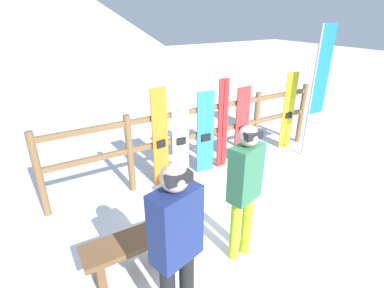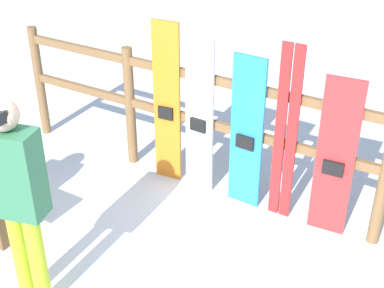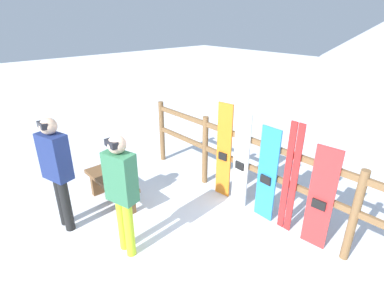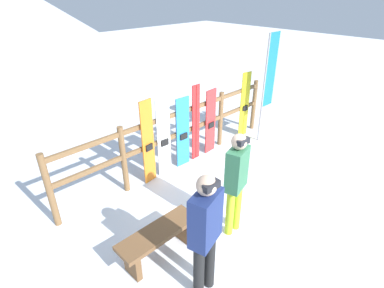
{
  "view_description": "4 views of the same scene",
  "coord_description": "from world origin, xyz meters",
  "px_view_note": "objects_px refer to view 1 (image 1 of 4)",
  "views": [
    {
      "loc": [
        -2.5,
        -2.21,
        2.61
      ],
      "look_at": [
        -0.64,
        0.93,
        0.97
      ],
      "focal_mm": 28.0,
      "sensor_mm": 36.0,
      "label": 1
    },
    {
      "loc": [
        1.79,
        -2.05,
        2.9
      ],
      "look_at": [
        -0.13,
        1.1,
        0.83
      ],
      "focal_mm": 50.0,
      "sensor_mm": 36.0,
      "label": 2
    },
    {
      "loc": [
        2.1,
        -1.59,
        2.81
      ],
      "look_at": [
        -0.8,
        1.03,
        1.1
      ],
      "focal_mm": 28.0,
      "sensor_mm": 36.0,
      "label": 3
    },
    {
      "loc": [
        -3.44,
        -2.19,
        3.27
      ],
      "look_at": [
        -0.22,
        1.13,
        0.78
      ],
      "focal_mm": 28.0,
      "sensor_mm": 36.0,
      "label": 4
    }
  ],
  "objects_px": {
    "person_plaid_green": "(245,185)",
    "snowboard_red": "(242,126)",
    "snowboard_orange": "(160,139)",
    "snowboard_blue": "(205,133)",
    "person_navy": "(176,241)",
    "ski_pair_red": "(223,125)",
    "rental_flag": "(319,79)",
    "snowboard_yellow": "(288,112)",
    "bench": "(138,246)",
    "snowboard_white": "(180,136)"
  },
  "relations": [
    {
      "from": "snowboard_red",
      "to": "rental_flag",
      "type": "distance_m",
      "value": 1.6
    },
    {
      "from": "person_navy",
      "to": "ski_pair_red",
      "type": "height_order",
      "value": "person_navy"
    },
    {
      "from": "snowboard_red",
      "to": "ski_pair_red",
      "type": "bearing_deg",
      "value": 179.54
    },
    {
      "from": "snowboard_orange",
      "to": "snowboard_white",
      "type": "bearing_deg",
      "value": -0.01
    },
    {
      "from": "person_navy",
      "to": "snowboard_blue",
      "type": "distance_m",
      "value": 2.87
    },
    {
      "from": "snowboard_blue",
      "to": "snowboard_orange",
      "type": "bearing_deg",
      "value": 179.99
    },
    {
      "from": "bench",
      "to": "snowboard_red",
      "type": "height_order",
      "value": "snowboard_red"
    },
    {
      "from": "ski_pair_red",
      "to": "bench",
      "type": "bearing_deg",
      "value": -145.25
    },
    {
      "from": "snowboard_white",
      "to": "snowboard_yellow",
      "type": "relative_size",
      "value": 0.98
    },
    {
      "from": "snowboard_white",
      "to": "ski_pair_red",
      "type": "height_order",
      "value": "ski_pair_red"
    },
    {
      "from": "ski_pair_red",
      "to": "snowboard_yellow",
      "type": "bearing_deg",
      "value": -0.12
    },
    {
      "from": "bench",
      "to": "rental_flag",
      "type": "height_order",
      "value": "rental_flag"
    },
    {
      "from": "person_navy",
      "to": "ski_pair_red",
      "type": "bearing_deg",
      "value": 47.17
    },
    {
      "from": "person_navy",
      "to": "bench",
      "type": "bearing_deg",
      "value": 95.48
    },
    {
      "from": "snowboard_white",
      "to": "rental_flag",
      "type": "xyz_separation_m",
      "value": [
        2.59,
        -0.44,
        0.71
      ]
    },
    {
      "from": "person_navy",
      "to": "rental_flag",
      "type": "distance_m",
      "value": 4.3
    },
    {
      "from": "snowboard_orange",
      "to": "rental_flag",
      "type": "bearing_deg",
      "value": -8.55
    },
    {
      "from": "snowboard_orange",
      "to": "snowboard_white",
      "type": "height_order",
      "value": "snowboard_orange"
    },
    {
      "from": "snowboard_white",
      "to": "person_navy",
      "type": "bearing_deg",
      "value": -119.3
    },
    {
      "from": "snowboard_blue",
      "to": "snowboard_red",
      "type": "relative_size",
      "value": 1.02
    },
    {
      "from": "bench",
      "to": "snowboard_orange",
      "type": "xyz_separation_m",
      "value": [
        0.99,
        1.51,
        0.47
      ]
    },
    {
      "from": "bench",
      "to": "snowboard_orange",
      "type": "height_order",
      "value": "snowboard_orange"
    },
    {
      "from": "person_plaid_green",
      "to": "snowboard_blue",
      "type": "relative_size",
      "value": 1.12
    },
    {
      "from": "person_plaid_green",
      "to": "snowboard_blue",
      "type": "xyz_separation_m",
      "value": [
        0.74,
        1.88,
        -0.24
      ]
    },
    {
      "from": "snowboard_orange",
      "to": "bench",
      "type": "bearing_deg",
      "value": -123.34
    },
    {
      "from": "person_navy",
      "to": "snowboard_blue",
      "type": "xyz_separation_m",
      "value": [
        1.75,
        2.26,
        -0.25
      ]
    },
    {
      "from": "snowboard_blue",
      "to": "snowboard_white",
      "type": "bearing_deg",
      "value": 179.99
    },
    {
      "from": "snowboard_white",
      "to": "person_plaid_green",
      "type": "bearing_deg",
      "value": -97.91
    },
    {
      "from": "person_navy",
      "to": "rental_flag",
      "type": "relative_size",
      "value": 0.68
    },
    {
      "from": "ski_pair_red",
      "to": "snowboard_white",
      "type": "bearing_deg",
      "value": -179.77
    },
    {
      "from": "rental_flag",
      "to": "snowboard_blue",
      "type": "bearing_deg",
      "value": 168.19
    },
    {
      "from": "person_plaid_green",
      "to": "snowboard_blue",
      "type": "height_order",
      "value": "person_plaid_green"
    },
    {
      "from": "snowboard_blue",
      "to": "rental_flag",
      "type": "height_order",
      "value": "rental_flag"
    },
    {
      "from": "bench",
      "to": "person_plaid_green",
      "type": "xyz_separation_m",
      "value": [
        1.08,
        -0.38,
        0.62
      ]
    },
    {
      "from": "snowboard_blue",
      "to": "snowboard_yellow",
      "type": "bearing_deg",
      "value": 0.0
    },
    {
      "from": "person_plaid_green",
      "to": "snowboard_red",
      "type": "height_order",
      "value": "person_plaid_green"
    },
    {
      "from": "rental_flag",
      "to": "ski_pair_red",
      "type": "bearing_deg",
      "value": 165.79
    },
    {
      "from": "person_plaid_green",
      "to": "rental_flag",
      "type": "height_order",
      "value": "rental_flag"
    },
    {
      "from": "person_navy",
      "to": "snowboard_orange",
      "type": "distance_m",
      "value": 2.45
    },
    {
      "from": "bench",
      "to": "snowboard_blue",
      "type": "xyz_separation_m",
      "value": [
        1.82,
        1.51,
        0.38
      ]
    },
    {
      "from": "rental_flag",
      "to": "person_plaid_green",
      "type": "bearing_deg",
      "value": -153.26
    },
    {
      "from": "snowboard_orange",
      "to": "rental_flag",
      "type": "distance_m",
      "value": 3.05
    },
    {
      "from": "person_navy",
      "to": "snowboard_blue",
      "type": "height_order",
      "value": "person_navy"
    },
    {
      "from": "snowboard_red",
      "to": "person_navy",
      "type": "bearing_deg",
      "value": -138.25
    },
    {
      "from": "snowboard_orange",
      "to": "rental_flag",
      "type": "xyz_separation_m",
      "value": [
        2.95,
        -0.44,
        0.68
      ]
    },
    {
      "from": "snowboard_red",
      "to": "person_plaid_green",
      "type": "bearing_deg",
      "value": -129.09
    },
    {
      "from": "bench",
      "to": "rental_flag",
      "type": "bearing_deg",
      "value": 15.11
    },
    {
      "from": "person_navy",
      "to": "snowboard_white",
      "type": "height_order",
      "value": "person_navy"
    },
    {
      "from": "snowboard_red",
      "to": "snowboard_yellow",
      "type": "distance_m",
      "value": 1.17
    },
    {
      "from": "snowboard_orange",
      "to": "snowboard_blue",
      "type": "xyz_separation_m",
      "value": [
        0.83,
        -0.0,
        -0.08
      ]
    }
  ]
}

